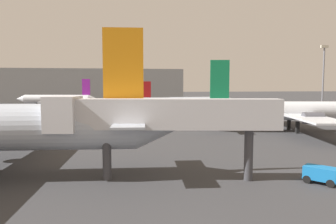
{
  "coord_description": "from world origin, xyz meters",
  "views": [
    {
      "loc": [
        -2.93,
        -12.36,
        7.66
      ],
      "look_at": [
        6.81,
        48.7,
        2.27
      ],
      "focal_mm": 34.3,
      "sensor_mm": 36.0,
      "label": 1
    }
  ],
  "objects_px": {
    "airplane_on_taxiway": "(300,111)",
    "jet_bridge": "(152,116)",
    "baggage_cart": "(321,174)",
    "airplane_far_right": "(58,99)",
    "light_mast_right": "(323,73)",
    "airplane_far_left": "(186,102)"
  },
  "relations": [
    {
      "from": "airplane_on_taxiway",
      "to": "jet_bridge",
      "type": "height_order",
      "value": "airplane_on_taxiway"
    },
    {
      "from": "baggage_cart",
      "to": "jet_bridge",
      "type": "bearing_deg",
      "value": -144.14
    },
    {
      "from": "jet_bridge",
      "to": "baggage_cart",
      "type": "relative_size",
      "value": 6.92
    },
    {
      "from": "airplane_far_right",
      "to": "light_mast_right",
      "type": "relative_size",
      "value": 1.34
    },
    {
      "from": "airplane_far_left",
      "to": "jet_bridge",
      "type": "distance_m",
      "value": 62.13
    },
    {
      "from": "light_mast_right",
      "to": "airplane_on_taxiway",
      "type": "bearing_deg",
      "value": -128.21
    },
    {
      "from": "airplane_far_left",
      "to": "jet_bridge",
      "type": "height_order",
      "value": "airplane_far_left"
    },
    {
      "from": "airplane_on_taxiway",
      "to": "airplane_far_right",
      "type": "distance_m",
      "value": 74.12
    },
    {
      "from": "airplane_far_right",
      "to": "baggage_cart",
      "type": "height_order",
      "value": "airplane_far_right"
    },
    {
      "from": "airplane_far_right",
      "to": "jet_bridge",
      "type": "height_order",
      "value": "airplane_far_right"
    },
    {
      "from": "airplane_on_taxiway",
      "to": "airplane_far_left",
      "type": "relative_size",
      "value": 1.18
    },
    {
      "from": "jet_bridge",
      "to": "baggage_cart",
      "type": "bearing_deg",
      "value": 176.58
    },
    {
      "from": "baggage_cart",
      "to": "airplane_far_left",
      "type": "bearing_deg",
      "value": 136.54
    },
    {
      "from": "airplane_far_left",
      "to": "light_mast_right",
      "type": "height_order",
      "value": "light_mast_right"
    },
    {
      "from": "airplane_far_right",
      "to": "airplane_on_taxiway",
      "type": "bearing_deg",
      "value": 142.58
    },
    {
      "from": "jet_bridge",
      "to": "light_mast_right",
      "type": "relative_size",
      "value": 0.95
    },
    {
      "from": "light_mast_right",
      "to": "airplane_far_left",
      "type": "bearing_deg",
      "value": -173.83
    },
    {
      "from": "baggage_cart",
      "to": "light_mast_right",
      "type": "height_order",
      "value": "light_mast_right"
    },
    {
      "from": "airplane_far_right",
      "to": "light_mast_right",
      "type": "xyz_separation_m",
      "value": [
        80.84,
        -14.48,
        7.96
      ]
    },
    {
      "from": "light_mast_right",
      "to": "jet_bridge",
      "type": "bearing_deg",
      "value": -132.68
    },
    {
      "from": "light_mast_right",
      "to": "airplane_far_right",
      "type": "bearing_deg",
      "value": 169.84
    },
    {
      "from": "baggage_cart",
      "to": "light_mast_right",
      "type": "xyz_separation_m",
      "value": [
        47.03,
        67.86,
        10.21
      ]
    }
  ]
}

